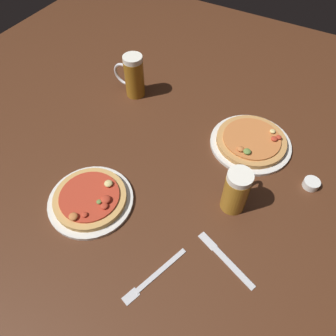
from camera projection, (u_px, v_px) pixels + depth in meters
ground_plane at (168, 174)px, 1.10m from camera, size 2.40×2.40×0.03m
pizza_plate_near at (91, 199)px, 1.00m from camera, size 0.27×0.27×0.05m
pizza_plate_far at (251, 142)px, 1.16m from camera, size 0.29×0.29×0.05m
beer_mug_dark at (237, 190)px, 0.95m from camera, size 0.08×0.13×0.16m
beer_mug_amber at (133, 76)px, 1.28m from camera, size 0.14×0.08×0.18m
ramekin_sauce at (311, 184)px, 1.04m from camera, size 0.05×0.05×0.03m
fork_left at (154, 276)px, 0.87m from camera, size 0.09×0.21×0.01m
knife_right at (225, 259)px, 0.90m from camera, size 0.20×0.09×0.01m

